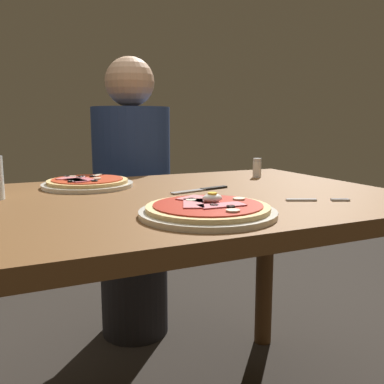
# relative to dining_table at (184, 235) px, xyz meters

# --- Properties ---
(dining_table) EXTENTS (1.17, 0.85, 0.73)m
(dining_table) POSITION_rel_dining_table_xyz_m (0.00, 0.00, 0.00)
(dining_table) COLOR brown
(dining_table) RESTS_ON ground
(pizza_foreground) EXTENTS (0.29, 0.29, 0.05)m
(pizza_foreground) POSITION_rel_dining_table_xyz_m (-0.06, -0.25, 0.12)
(pizza_foreground) COLOR silver
(pizza_foreground) RESTS_ON dining_table
(pizza_across_left) EXTENTS (0.27, 0.27, 0.03)m
(pizza_across_left) POSITION_rel_dining_table_xyz_m (-0.20, 0.25, 0.12)
(pizza_across_left) COLOR silver
(pizza_across_left) RESTS_ON dining_table
(fork) EXTENTS (0.15, 0.08, 0.00)m
(fork) POSITION_rel_dining_table_xyz_m (0.26, -0.21, 0.11)
(fork) COLOR silver
(fork) RESTS_ON dining_table
(knife) EXTENTS (0.19, 0.06, 0.01)m
(knife) POSITION_rel_dining_table_xyz_m (0.08, 0.05, 0.12)
(knife) COLOR silver
(knife) RESTS_ON dining_table
(salt_shaker) EXTENTS (0.03, 0.03, 0.07)m
(salt_shaker) POSITION_rel_dining_table_xyz_m (0.38, 0.22, 0.15)
(salt_shaker) COLOR white
(salt_shaker) RESTS_ON dining_table
(diner_person) EXTENTS (0.32, 0.32, 1.18)m
(diner_person) POSITION_rel_dining_table_xyz_m (0.06, 0.68, -0.06)
(diner_person) COLOR black
(diner_person) RESTS_ON ground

